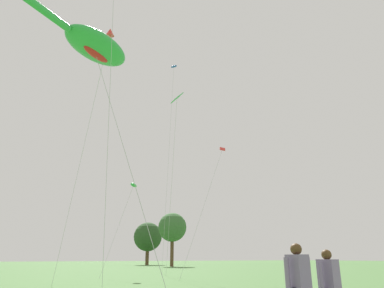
{
  "coord_description": "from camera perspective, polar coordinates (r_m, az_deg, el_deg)",
  "views": [
    {
      "loc": [
        -7.62,
        -2.36,
        1.44
      ],
      "look_at": [
        -2.02,
        7.5,
        5.04
      ],
      "focal_mm": 33.46,
      "sensor_mm": 36.0,
      "label": 1
    }
  ],
  "objects": [
    {
      "name": "big_show_kite",
      "position": [
        21.4,
        -15.58,
        15.06
      ],
      "size": [
        9.5,
        6.72,
        13.33
      ],
      "rotation": [
        0.0,
        0.0,
        0.59
      ],
      "color": "green",
      "rests_on": "ground"
    },
    {
      "name": "person_photographer",
      "position": [
        8.55,
        21.07,
        -19.96
      ],
      "size": [
        0.58,
        0.41,
        1.6
      ],
      "rotation": [
        0.0,
        0.0,
        1.59
      ],
      "color": "slate",
      "rests_on": "ground"
    },
    {
      "name": "person_dark_jacket",
      "position": [
        7.75,
        16.65,
        -20.26
      ],
      "size": [
        0.61,
        0.46,
        1.71
      ],
      "rotation": [
        0.0,
        0.0,
        1.46
      ],
      "color": "black",
      "rests_on": "ground"
    },
    {
      "name": "small_kite_streamer_purple",
      "position": [
        29.78,
        -9.34,
        -6.59
      ],
      "size": [
        2.88,
        1.19,
        7.3
      ],
      "rotation": [
        0.0,
        0.0,
        1.29
      ],
      "color": "green",
      "rests_on": "ground"
    },
    {
      "name": "small_kite_stunt_black",
      "position": [
        28.89,
        -2.48,
        6.17
      ],
      "size": [
        1.64,
        4.45,
        14.04
      ],
      "rotation": [
        0.0,
        0.0,
        3.05
      ],
      "color": "green",
      "rests_on": "ground"
    },
    {
      "name": "small_kite_delta_white",
      "position": [
        39.99,
        -2.97,
        11.2
      ],
      "size": [
        1.65,
        1.3,
        21.71
      ],
      "rotation": [
        0.0,
        0.0,
        1.99
      ],
      "color": "blue",
      "rests_on": "ground"
    },
    {
      "name": "small_kite_triangle_green",
      "position": [
        29.28,
        4.17,
        -2.99
      ],
      "size": [
        4.58,
        0.92,
        10.3
      ],
      "rotation": [
        0.0,
        0.0,
        -2.16
      ],
      "color": "red",
      "rests_on": "ground"
    },
    {
      "name": "small_kite_box_yellow",
      "position": [
        24.74,
        -13.02,
        16.57
      ],
      "size": [
        1.82,
        2.91,
        15.65
      ],
      "rotation": [
        0.0,
        0.0,
        2.78
      ],
      "color": "red",
      "rests_on": "ground"
    },
    {
      "name": "tree_broad_distant",
      "position": [
        75.59,
        -7.05,
        -14.48
      ],
      "size": [
        5.71,
        5.71,
        8.31
      ],
      "color": "#513823",
      "rests_on": "ground"
    },
    {
      "name": "tree_oak_left",
      "position": [
        62.51,
        -3.15,
        -13.15
      ],
      "size": [
        4.8,
        4.8,
        8.75
      ],
      "color": "#513823",
      "rests_on": "ground"
    }
  ]
}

